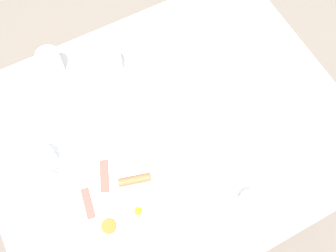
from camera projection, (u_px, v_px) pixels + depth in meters
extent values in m
plane|color=#70665B|center=(168.00, 187.00, 1.98)|extent=(8.00, 8.00, 0.00)
cube|color=silver|center=(168.00, 130.00, 1.31)|extent=(0.96, 1.19, 0.03)
cylinder|color=brown|center=(11.00, 138.00, 1.70)|extent=(0.04, 0.04, 0.72)
cylinder|color=brown|center=(226.00, 41.00, 1.91)|extent=(0.04, 0.04, 0.72)
cylinder|color=brown|center=(335.00, 194.00, 1.60)|extent=(0.04, 0.04, 0.72)
cylinder|color=white|center=(115.00, 200.00, 1.20)|extent=(0.31, 0.31, 0.01)
cylinder|color=white|center=(138.00, 212.00, 1.17)|extent=(0.07, 0.07, 0.00)
sphere|color=yellow|center=(138.00, 211.00, 1.17)|extent=(0.02, 0.02, 0.02)
cylinder|color=brown|center=(134.00, 180.00, 1.20)|extent=(0.05, 0.10, 0.03)
cube|color=#B74C42|center=(104.00, 176.00, 1.22)|extent=(0.11, 0.06, 0.01)
cube|color=#B74C42|center=(88.00, 203.00, 1.18)|extent=(0.10, 0.04, 0.01)
cylinder|color=#D16023|center=(109.00, 226.00, 1.15)|extent=(0.04, 0.04, 0.01)
cylinder|color=white|center=(106.00, 63.00, 1.35)|extent=(0.11, 0.11, 0.09)
cylinder|color=white|center=(104.00, 55.00, 1.30)|extent=(0.08, 0.08, 0.01)
sphere|color=white|center=(103.00, 53.00, 1.29)|extent=(0.02, 0.02, 0.02)
cone|color=white|center=(114.00, 46.00, 1.37)|extent=(0.05, 0.05, 0.05)
torus|color=white|center=(99.00, 77.00, 1.33)|extent=(0.06, 0.06, 0.07)
cylinder|color=white|center=(47.00, 162.00, 1.25)|extent=(0.14, 0.14, 0.01)
cylinder|color=white|center=(43.00, 159.00, 1.22)|extent=(0.08, 0.08, 0.06)
cylinder|color=olive|center=(44.00, 159.00, 1.22)|extent=(0.07, 0.07, 0.05)
torus|color=white|center=(50.00, 169.00, 1.20)|extent=(0.05, 0.01, 0.05)
cylinder|color=white|center=(51.00, 63.00, 1.34)|extent=(0.07, 0.07, 0.11)
cylinder|color=white|center=(178.00, 161.00, 1.19)|extent=(0.07, 0.07, 0.12)
cylinder|color=white|center=(249.00, 202.00, 1.17)|extent=(0.07, 0.07, 0.05)
torus|color=white|center=(256.00, 213.00, 1.16)|extent=(0.04, 0.01, 0.04)
cube|color=white|center=(313.00, 161.00, 1.25)|extent=(0.16, 0.13, 0.01)
cube|color=silver|center=(240.00, 36.00, 1.45)|extent=(0.17, 0.05, 0.00)
cube|color=silver|center=(192.00, 74.00, 1.38)|extent=(0.23, 0.03, 0.00)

